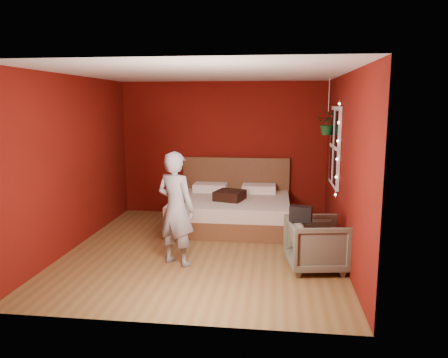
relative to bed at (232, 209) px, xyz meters
The scene contains 10 objects.
floor 1.47m from the bed, 100.45° to the right, with size 4.50×4.50×0.00m, color brown.
room_walls 1.99m from the bed, 100.45° to the right, with size 4.04×4.54×2.62m.
window 2.15m from the bed, 16.80° to the right, with size 0.05×0.97×1.27m.
fairy_lights 2.31m from the bed, 31.76° to the right, with size 0.04×0.04×1.45m.
bed is the anchor object (origin of this frame).
person 2.15m from the bed, 105.16° to the right, with size 0.57×0.37×1.56m, color slate.
armchair 2.39m from the bed, 55.91° to the right, with size 0.74×0.76×0.69m, color #555443.
handbag 2.45m from the bed, 62.46° to the right, with size 0.28×0.14×0.20m, color black.
throw_pillow 0.39m from the bed, 92.76° to the right, with size 0.46×0.46×0.16m, color black.
hanging_plant 2.26m from the bed, ahead, with size 0.43×0.41×0.94m.
Camera 1 is at (1.05, -6.21, 2.18)m, focal length 35.00 mm.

